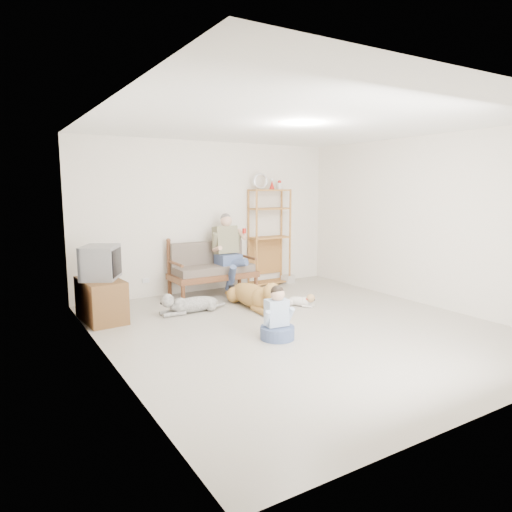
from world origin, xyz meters
TOP-DOWN VIEW (x-y plane):
  - floor at (0.00, 0.00)m, footprint 5.50×5.50m
  - ceiling at (0.00, 0.00)m, footprint 5.50×5.50m
  - wall_back at (0.00, 2.75)m, footprint 5.00×0.00m
  - wall_front at (0.00, -2.75)m, footprint 5.00×0.00m
  - wall_left at (-2.50, 0.00)m, footprint 0.00×5.50m
  - wall_right at (2.50, 0.00)m, footprint 0.00×5.50m
  - loveseat at (-0.16, 2.40)m, footprint 1.50×0.71m
  - man at (0.09, 2.16)m, footprint 0.54×0.78m
  - etagere at (1.16, 2.55)m, footprint 0.82×0.36m
  - book_stack at (1.55, 2.47)m, footprint 0.29×0.25m
  - tv_stand at (-2.23, 1.72)m, footprint 0.57×0.94m
  - crt_tv at (-2.19, 1.75)m, footprint 0.67×0.72m
  - wall_outlet at (-1.25, 2.73)m, footprint 0.12×0.02m
  - golden_retriever at (0.01, 1.17)m, footprint 0.43×1.64m
  - shaggy_dog at (-1.01, 1.46)m, footprint 1.14×0.27m
  - terrier at (0.71, 0.88)m, footprint 0.35×0.51m
  - child at (-0.52, -0.23)m, footprint 0.43×0.43m

SIDE VIEW (x-z plane):
  - floor at x=0.00m, z-range 0.00..0.00m
  - book_stack at x=1.55m, z-range 0.00..0.16m
  - terrier at x=0.71m, z-range -0.02..0.20m
  - shaggy_dog at x=-1.01m, z-range -0.03..0.30m
  - golden_retriever at x=0.01m, z-range -0.05..0.45m
  - child at x=-0.52m, z-range -0.10..0.59m
  - wall_outlet at x=-1.25m, z-range 0.26..0.34m
  - tv_stand at x=-2.23m, z-range 0.00..0.60m
  - loveseat at x=-0.16m, z-range 0.01..0.96m
  - man at x=0.09m, z-range 0.03..1.28m
  - crt_tv at x=-2.19m, z-range 0.60..1.07m
  - etagere at x=1.16m, z-range -0.13..2.03m
  - wall_left at x=-2.50m, z-range -1.40..4.10m
  - wall_right at x=2.50m, z-range -1.40..4.10m
  - wall_back at x=0.00m, z-range -1.15..3.85m
  - wall_front at x=0.00m, z-range -1.15..3.85m
  - ceiling at x=0.00m, z-range 2.70..2.70m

